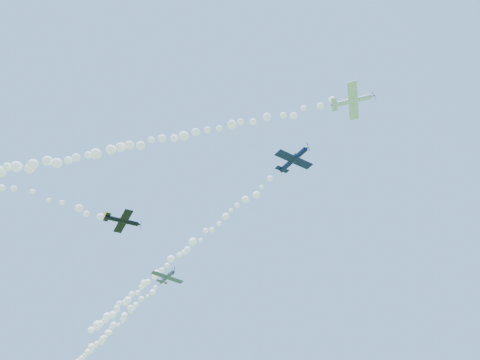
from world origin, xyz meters
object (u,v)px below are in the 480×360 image
Objects in this scene: plane_black at (123,221)px; plane_white at (353,101)px; plane_navy at (294,159)px; plane_grey at (167,277)px.

plane_white is at bearing -48.94° from plane_black.
plane_white is 1.00× the size of plane_navy.
plane_white is 1.16× the size of plane_black.
plane_white reaches higher than plane_black.
plane_grey reaches higher than plane_black.
plane_grey is (-35.18, 8.68, -5.65)m from plane_navy.
plane_navy reaches higher than plane_black.
plane_navy is (-11.39, 0.20, -6.06)m from plane_white.
plane_navy is 36.67m from plane_grey.
plane_white is at bearing 16.05° from plane_navy.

